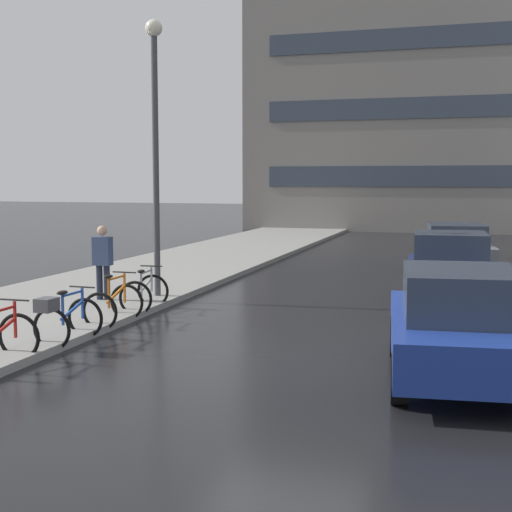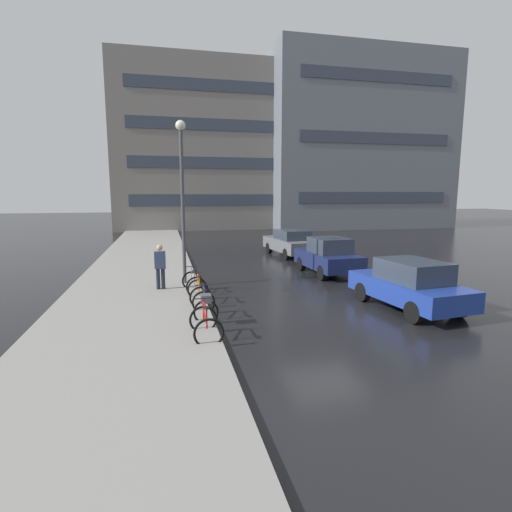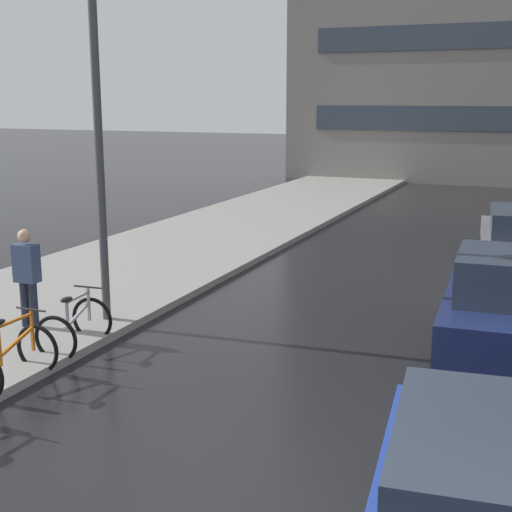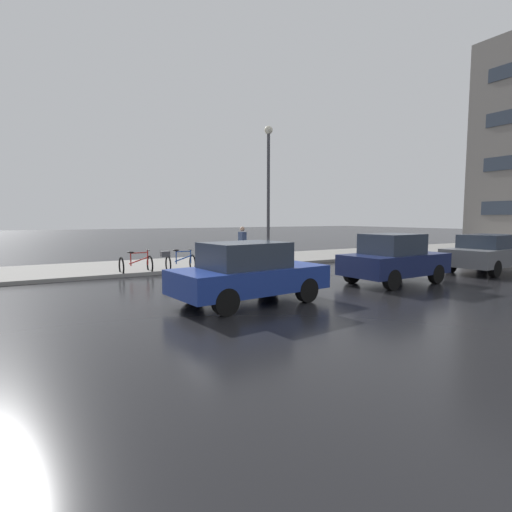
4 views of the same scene
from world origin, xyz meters
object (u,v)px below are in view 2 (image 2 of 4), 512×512
bicycle_nearest (206,325)px  streetlamp (182,184)px  bicycle_farthest (194,283)px  bicycle_third (199,292)px  pedestrian (160,266)px  bicycle_second (205,304)px  car_grey (291,243)px  car_blue (409,285)px  car_navy (328,256)px

bicycle_nearest → streetlamp: 7.07m
bicycle_farthest → streetlamp: 3.80m
bicycle_third → pedestrian: bearing=123.7°
bicycle_farthest → bicycle_third: bearing=-87.4°
bicycle_second → car_grey: (6.14, 10.98, 0.29)m
bicycle_nearest → bicycle_third: size_ratio=1.01×
bicycle_second → streetlamp: 5.72m
bicycle_second → bicycle_farthest: (-0.08, 3.28, -0.09)m
bicycle_second → car_blue: car_blue is taller
pedestrian → bicycle_third: bearing=-56.3°
car_blue → car_grey: car_blue is taller
bicycle_second → car_blue: 6.40m
bicycle_second → streetlamp: (-0.34, 4.51, 3.50)m
bicycle_third → car_grey: size_ratio=0.25×
bicycle_third → pedestrian: (-1.24, 1.87, 0.61)m
bicycle_nearest → bicycle_third: 3.37m
car_blue → car_navy: size_ratio=1.11×
bicycle_nearest → car_blue: size_ratio=0.28×
bicycle_second → bicycle_third: bearing=90.4°
car_navy → streetlamp: (-6.46, -0.93, 3.17)m
car_blue → pedestrian: (-7.65, 3.95, 0.22)m
bicycle_nearest → car_blue: bearing=11.1°
streetlamp → bicycle_farthest: bearing=-78.1°
bicycle_farthest → car_grey: car_grey is taller
bicycle_nearest → bicycle_second: bicycle_nearest is taller
bicycle_farthest → car_navy: car_navy is taller
bicycle_second → pedestrian: bearing=109.0°
bicycle_third → bicycle_farthest: (-0.07, 1.50, -0.01)m
bicycle_nearest → bicycle_third: bicycle_third is taller
bicycle_second → bicycle_farthest: bicycle_second is taller
bicycle_second → pedestrian: pedestrian is taller
car_navy → streetlamp: size_ratio=0.60×
car_grey → car_blue: bearing=-88.8°
bicycle_nearest → car_blue: 6.67m
car_navy → car_grey: 5.54m
car_blue → pedestrian: pedestrian is taller
car_navy → car_grey: car_navy is taller
car_blue → bicycle_second: bearing=177.3°
bicycle_second → streetlamp: streetlamp is taller
bicycle_farthest → car_grey: size_ratio=0.25×
bicycle_second → pedestrian: (-1.26, 3.65, 0.52)m
bicycle_second → car_blue: size_ratio=0.32×
car_grey → bicycle_third: bearing=-123.8°
bicycle_third → streetlamp: bearing=96.8°
bicycle_second → car_navy: (6.12, 5.44, 0.33)m
bicycle_nearest → car_grey: car_grey is taller
bicycle_third → car_blue: (6.40, -2.08, 0.39)m
bicycle_nearest → bicycle_farthest: size_ratio=1.01×
bicycle_second → car_navy: bearing=41.6°
car_navy → car_blue: bearing=-87.3°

